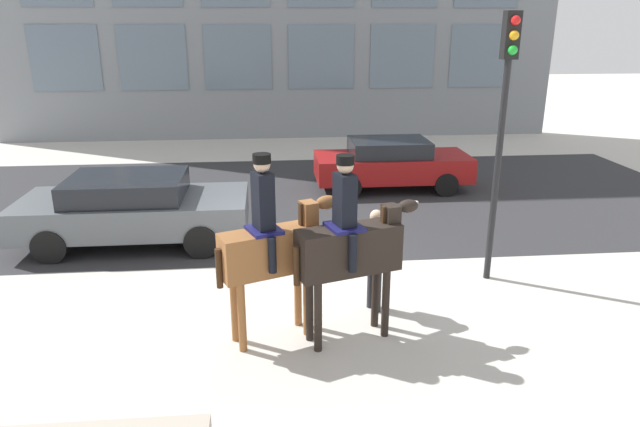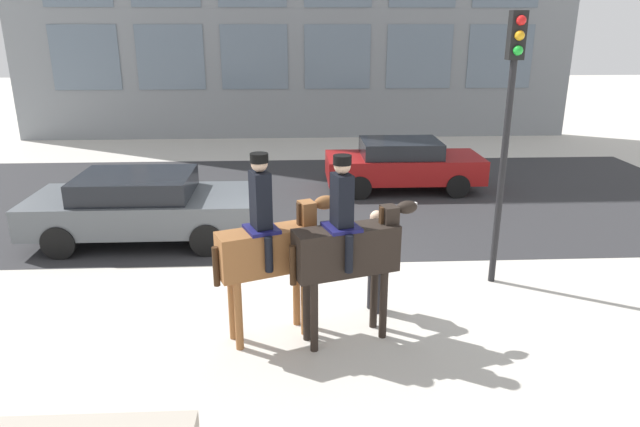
{
  "view_description": "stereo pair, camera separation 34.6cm",
  "coord_description": "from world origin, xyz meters",
  "px_view_note": "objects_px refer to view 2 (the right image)",
  "views": [
    {
      "loc": [
        -0.54,
        -9.25,
        4.27
      ],
      "look_at": [
        0.2,
        -1.26,
        1.58
      ],
      "focal_mm": 32.0,
      "sensor_mm": 36.0,
      "label": 1
    },
    {
      "loc": [
        -0.2,
        -9.28,
        4.27
      ],
      "look_at": [
        0.2,
        -1.26,
        1.58
      ],
      "focal_mm": 32.0,
      "sensor_mm": 36.0,
      "label": 2
    }
  ],
  "objects_px": {
    "street_car_far_lane": "(403,164)",
    "traffic_light": "(509,111)",
    "mounted_horse_lead": "(269,245)",
    "street_car_near_lane": "(142,205)",
    "pedestrian_bystander": "(375,253)",
    "mounted_horse_companion": "(348,246)"
  },
  "relations": [
    {
      "from": "street_car_near_lane",
      "to": "street_car_far_lane",
      "type": "xyz_separation_m",
      "value": [
        6.01,
        3.41,
        -0.02
      ]
    },
    {
      "from": "mounted_horse_lead",
      "to": "traffic_light",
      "type": "xyz_separation_m",
      "value": [
        3.77,
        1.63,
        1.56
      ]
    },
    {
      "from": "mounted_horse_lead",
      "to": "street_car_far_lane",
      "type": "bearing_deg",
      "value": 44.67
    },
    {
      "from": "mounted_horse_lead",
      "to": "street_car_near_lane",
      "type": "xyz_separation_m",
      "value": [
        -2.74,
        3.98,
        -0.65
      ]
    },
    {
      "from": "pedestrian_bystander",
      "to": "traffic_light",
      "type": "relative_size",
      "value": 0.37
    },
    {
      "from": "mounted_horse_companion",
      "to": "traffic_light",
      "type": "height_order",
      "value": "traffic_light"
    },
    {
      "from": "street_car_far_lane",
      "to": "traffic_light",
      "type": "distance_m",
      "value": 6.2
    },
    {
      "from": "mounted_horse_companion",
      "to": "mounted_horse_lead",
      "type": "bearing_deg",
      "value": 156.32
    },
    {
      "from": "mounted_horse_companion",
      "to": "pedestrian_bystander",
      "type": "distance_m",
      "value": 1.03
    },
    {
      "from": "mounted_horse_lead",
      "to": "street_car_near_lane",
      "type": "distance_m",
      "value": 4.88
    },
    {
      "from": "pedestrian_bystander",
      "to": "traffic_light",
      "type": "distance_m",
      "value": 3.13
    },
    {
      "from": "traffic_light",
      "to": "street_car_near_lane",
      "type": "bearing_deg",
      "value": 160.21
    },
    {
      "from": "street_car_near_lane",
      "to": "traffic_light",
      "type": "distance_m",
      "value": 7.27
    },
    {
      "from": "mounted_horse_lead",
      "to": "mounted_horse_companion",
      "type": "height_order",
      "value": "mounted_horse_lead"
    },
    {
      "from": "street_car_near_lane",
      "to": "traffic_light",
      "type": "height_order",
      "value": "traffic_light"
    },
    {
      "from": "pedestrian_bystander",
      "to": "mounted_horse_lead",
      "type": "bearing_deg",
      "value": -0.27
    },
    {
      "from": "pedestrian_bystander",
      "to": "street_car_far_lane",
      "type": "xyz_separation_m",
      "value": [
        1.7,
        6.72,
        -0.25
      ]
    },
    {
      "from": "street_car_far_lane",
      "to": "traffic_light",
      "type": "xyz_separation_m",
      "value": [
        0.5,
        -5.76,
        2.24
      ]
    },
    {
      "from": "mounted_horse_lead",
      "to": "pedestrian_bystander",
      "type": "relative_size",
      "value": 1.64
    },
    {
      "from": "street_car_near_lane",
      "to": "mounted_horse_companion",
      "type": "bearing_deg",
      "value": -47.07
    },
    {
      "from": "mounted_horse_lead",
      "to": "street_car_far_lane",
      "type": "xyz_separation_m",
      "value": [
        3.26,
        7.39,
        -0.68
      ]
    },
    {
      "from": "street_car_far_lane",
      "to": "traffic_light",
      "type": "height_order",
      "value": "traffic_light"
    }
  ]
}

